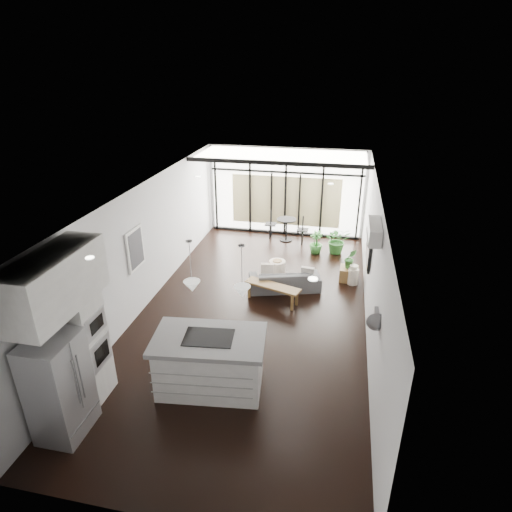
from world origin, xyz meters
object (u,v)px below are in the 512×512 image
at_px(fridge, 59,387).
at_px(milk_can, 353,275).
at_px(pouf, 277,267).
at_px(console_bench, 273,293).
at_px(tv, 369,251).
at_px(island, 210,362).
at_px(sofa, 285,276).

relative_size(fridge, milk_can, 3.22).
bearing_deg(pouf, console_bench, -85.02).
bearing_deg(tv, pouf, 155.67).
height_order(island, fridge, fridge).
relative_size(island, pouf, 4.25).
distance_m(fridge, console_bench, 5.12).
xyz_separation_m(island, console_bench, (0.56, 3.09, -0.30)).
distance_m(island, fridge, 2.35).
distance_m(island, sofa, 3.83).
bearing_deg(island, sofa, 72.17).
bearing_deg(sofa, tv, 157.83).
bearing_deg(fridge, island, 36.40).
height_order(sofa, milk_can, sofa).
relative_size(island, milk_can, 3.60).
bearing_deg(tv, milk_can, 107.38).
bearing_deg(tv, island, -126.85).
xyz_separation_m(fridge, tv, (4.54, 4.94, 0.46)).
bearing_deg(fridge, pouf, 68.86).
distance_m(island, console_bench, 3.15).
bearing_deg(pouf, milk_can, -5.99).
bearing_deg(pouf, fridge, -111.14).
height_order(island, milk_can, island).
relative_size(pouf, milk_can, 0.85).
height_order(console_bench, milk_can, milk_can).
height_order(console_bench, tv, tv).
relative_size(console_bench, milk_can, 2.58).
distance_m(fridge, pouf, 6.42).
distance_m(console_bench, pouf, 1.49).
bearing_deg(milk_can, fridge, -126.74).
xyz_separation_m(fridge, milk_can, (4.29, 5.74, -0.58)).
relative_size(sofa, milk_can, 3.36).
bearing_deg(fridge, console_bench, 61.44).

